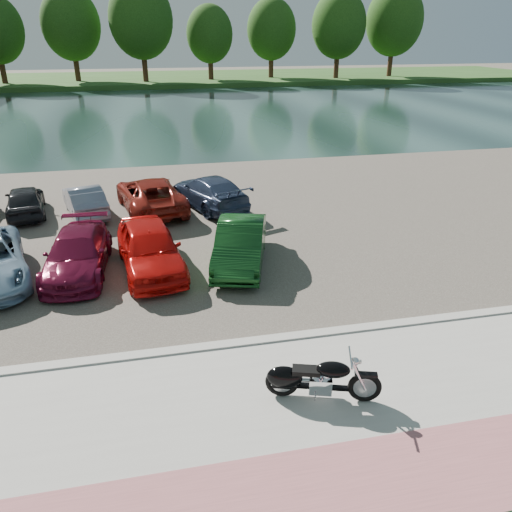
{
  "coord_description": "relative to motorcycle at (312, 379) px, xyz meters",
  "views": [
    {
      "loc": [
        -3.42,
        -7.85,
        6.93
      ],
      "look_at": [
        -0.72,
        4.69,
        1.1
      ],
      "focal_mm": 35.0,
      "sensor_mm": 36.0,
      "label": 1
    }
  ],
  "objects": [
    {
      "name": "far_trees",
      "position": [
        4.98,
        66.0,
        6.93
      ],
      "size": [
        70.25,
        10.68,
        12.52
      ],
      "color": "#3B2015",
      "rests_on": "far_bank"
    },
    {
      "name": "car_8",
      "position": [
        -7.88,
        13.13,
        0.09
      ],
      "size": [
        2.03,
        3.77,
        1.22
      ],
      "primitive_type": "imported",
      "rotation": [
        0.0,
        0.0,
        3.31
      ],
      "color": "black",
      "rests_on": "parking_lot"
    },
    {
      "name": "far_bank",
      "position": [
        0.62,
        72.21,
        -0.26
      ],
      "size": [
        120.0,
        24.0,
        0.6
      ],
      "primitive_type": "cube",
      "color": "#234619",
      "rests_on": "ground"
    },
    {
      "name": "car_9",
      "position": [
        -5.52,
        12.64,
        0.09
      ],
      "size": [
        2.21,
        3.9,
        1.22
      ],
      "primitive_type": "imported",
      "rotation": [
        0.0,
        0.0,
        3.41
      ],
      "color": "slate",
      "rests_on": "parking_lot"
    },
    {
      "name": "car_11",
      "position": [
        -0.46,
        12.59,
        0.14
      ],
      "size": [
        3.34,
        4.94,
        1.33
      ],
      "primitive_type": "imported",
      "rotation": [
        0.0,
        0.0,
        3.5
      ],
      "color": "#293550",
      "rests_on": "parking_lot"
    },
    {
      "name": "promenade",
      "position": [
        0.62,
        -0.79,
        -0.51
      ],
      "size": [
        60.0,
        6.0,
        0.1
      ],
      "primitive_type": "cube",
      "color": "#A8A59E",
      "rests_on": "ground"
    },
    {
      "name": "pink_path",
      "position": [
        0.62,
        -2.29,
        -0.46
      ],
      "size": [
        60.0,
        2.0,
        0.01
      ],
      "primitive_type": "cube",
      "color": "#965459",
      "rests_on": "promenade"
    },
    {
      "name": "car_3",
      "position": [
        -5.23,
        7.16,
        0.11
      ],
      "size": [
        1.98,
        4.43,
        1.26
      ],
      "primitive_type": "imported",
      "rotation": [
        0.0,
        0.0,
        -0.05
      ],
      "color": "maroon",
      "rests_on": "parking_lot"
    },
    {
      "name": "motorcycle",
      "position": [
        0.0,
        0.0,
        0.0
      ],
      "size": [
        2.26,
        1.02,
        1.05
      ],
      "rotation": [
        0.0,
        0.0,
        -0.31
      ],
      "color": "black",
      "rests_on": "promenade"
    },
    {
      "name": "kerb",
      "position": [
        0.62,
        2.21,
        -0.49
      ],
      "size": [
        60.0,
        0.3,
        0.14
      ],
      "primitive_type": "cube",
      "color": "#A8A59E",
      "rests_on": "ground"
    },
    {
      "name": "car_4",
      "position": [
        -3.04,
        6.86,
        0.23
      ],
      "size": [
        2.33,
        4.59,
        1.5
      ],
      "primitive_type": "imported",
      "rotation": [
        0.0,
        0.0,
        0.13
      ],
      "color": "red",
      "rests_on": "parking_lot"
    },
    {
      "name": "river",
      "position": [
        0.62,
        40.21,
        -0.56
      ],
      "size": [
        120.0,
        40.0,
        0.0
      ],
      "primitive_type": "cube",
      "color": "#192D2A",
      "rests_on": "ground"
    },
    {
      "name": "ground",
      "position": [
        0.62,
        0.21,
        -0.56
      ],
      "size": [
        200.0,
        200.0,
        0.0
      ],
      "primitive_type": "plane",
      "color": "#595447",
      "rests_on": "ground"
    },
    {
      "name": "car_10",
      "position": [
        -2.91,
        12.65,
        0.16
      ],
      "size": [
        3.13,
        5.24,
        1.36
      ],
      "primitive_type": "imported",
      "rotation": [
        0.0,
        0.0,
        3.33
      ],
      "color": "maroon",
      "rests_on": "parking_lot"
    },
    {
      "name": "car_5",
      "position": [
        -0.22,
        6.71,
        0.17
      ],
      "size": [
        2.52,
        4.42,
        1.38
      ],
      "primitive_type": "imported",
      "rotation": [
        0.0,
        0.0,
        -0.27
      ],
      "color": "#103D16",
      "rests_on": "parking_lot"
    },
    {
      "name": "parking_lot",
      "position": [
        0.62,
        11.21,
        -0.54
      ],
      "size": [
        60.0,
        18.0,
        0.04
      ],
      "primitive_type": "cube",
      "color": "#413C35",
      "rests_on": "ground"
    }
  ]
}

